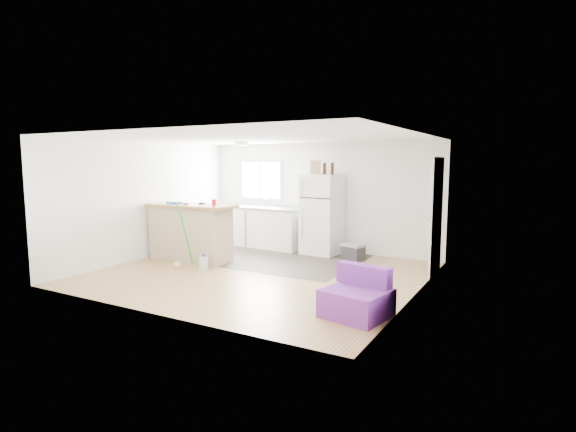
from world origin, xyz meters
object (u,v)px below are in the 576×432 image
object	(u,v)px
bottle_left	(324,169)
cleaner_jug	(204,263)
peninsula	(190,232)
red_cup	(214,202)
refrigerator	(322,214)
bottle_right	(332,169)
cooler	(353,252)
purple_seat	(358,298)
blue_tray	(174,203)
cardboard_box	(315,167)
kitchen_cabinets	(262,226)
mop	(179,256)

from	to	relation	value
bottle_left	cleaner_jug	bearing A→B (deg)	-120.18
peninsula	red_cup	size ratio (longest dim) A/B	15.56
peninsula	refrigerator	size ratio (longest dim) A/B	1.09
peninsula	bottle_left	distance (m)	3.07
peninsula	bottle_right	xyz separation A→B (m)	(2.28, 1.85, 1.26)
cooler	purple_seat	xyz separation A→B (m)	(1.25, -3.10, 0.06)
purple_seat	blue_tray	bearing A→B (deg)	173.48
peninsula	cardboard_box	distance (m)	2.94
red_cup	bottle_right	size ratio (longest dim) A/B	0.48
red_cup	purple_seat	bearing A→B (deg)	-22.89
peninsula	red_cup	bearing A→B (deg)	-0.52
cooler	cleaner_jug	distance (m)	2.99
refrigerator	purple_seat	bearing A→B (deg)	-54.35
kitchen_cabinets	peninsula	xyz separation A→B (m)	(-0.46, -1.94, 0.10)
refrigerator	blue_tray	xyz separation A→B (m)	(-2.38, -1.97, 0.30)
peninsula	mop	size ratio (longest dim) A/B	1.50
kitchen_cabinets	cardboard_box	world-z (taller)	cardboard_box
purple_seat	cleaner_jug	distance (m)	3.51
refrigerator	cardboard_box	world-z (taller)	cardboard_box
mop	kitchen_cabinets	bearing A→B (deg)	99.42
bottle_right	bottle_left	bearing A→B (deg)	-174.72
red_cup	bottle_right	distance (m)	2.57
purple_seat	bottle_right	bearing A→B (deg)	129.88
purple_seat	bottle_left	distance (m)	4.20
kitchen_cabinets	mop	size ratio (longest dim) A/B	1.72
kitchen_cabinets	bottle_left	distance (m)	2.14
purple_seat	cardboard_box	xyz separation A→B (m)	(-2.22, 3.32, 1.64)
cooler	purple_seat	distance (m)	3.34
cardboard_box	blue_tray	bearing A→B (deg)	-139.67
bottle_left	blue_tray	bearing A→B (deg)	-142.24
kitchen_cabinets	cardboard_box	xyz separation A→B (m)	(1.44, -0.11, 1.39)
refrigerator	bottle_right	bearing A→B (deg)	-6.66
refrigerator	mop	bearing A→B (deg)	-120.89
peninsula	cooler	xyz separation A→B (m)	(2.87, 1.61, -0.41)
cooler	kitchen_cabinets	bearing A→B (deg)	-169.32
red_cup	bottle_left	distance (m)	2.45
cleaner_jug	bottle_left	world-z (taller)	bottle_left
blue_tray	cardboard_box	bearing A→B (deg)	40.33
cleaner_jug	red_cup	bearing A→B (deg)	93.12
peninsula	purple_seat	xyz separation A→B (m)	(4.12, -1.49, -0.35)
kitchen_cabinets	bottle_right	distance (m)	2.28
refrigerator	cleaner_jug	distance (m)	2.82
bottle_right	purple_seat	bearing A→B (deg)	-61.17
kitchen_cabinets	cardboard_box	bearing A→B (deg)	-0.75
peninsula	bottle_right	distance (m)	3.20
peninsula	cardboard_box	xyz separation A→B (m)	(1.90, 1.84, 1.29)
mop	bottle_left	size ratio (longest dim) A/B	4.99
bottle_right	peninsula	bearing A→B (deg)	-140.94
purple_seat	red_cup	size ratio (longest dim) A/B	7.38
kitchen_cabinets	purple_seat	bearing A→B (deg)	-39.69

